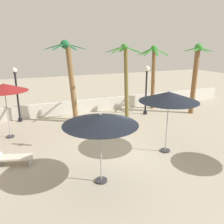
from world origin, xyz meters
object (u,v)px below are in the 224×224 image
at_px(lamp_post_1, 17,91).
at_px(palm_tree_2, 126,75).
at_px(patio_umbrella_1, 169,97).
at_px(lamp_post_0, 146,83).
at_px(patio_umbrella_0, 4,88).
at_px(lounge_chair_0, 9,157).
at_px(palm_tree_1, 70,74).
at_px(patio_umbrella_2, 100,120).
at_px(palm_tree_3, 196,71).
at_px(palm_tree_0, 153,69).

bearing_deg(lamp_post_1, palm_tree_2, -24.42).
height_order(patio_umbrella_1, lamp_post_0, lamp_post_0).
bearing_deg(patio_umbrella_0, lounge_chair_0, -90.30).
bearing_deg(palm_tree_1, lounge_chair_0, -129.98).
bearing_deg(lamp_post_0, palm_tree_2, -152.36).
height_order(palm_tree_1, lamp_post_0, palm_tree_1).
relative_size(palm_tree_1, lamp_post_0, 1.49).
distance_m(patio_umbrella_2, lamp_post_0, 9.22).
height_order(patio_umbrella_1, lounge_chair_0, patio_umbrella_1).
height_order(palm_tree_3, lamp_post_0, palm_tree_3).
distance_m(palm_tree_3, lamp_post_1, 12.31).
bearing_deg(lamp_post_1, palm_tree_1, -25.47).
bearing_deg(palm_tree_3, lamp_post_0, 162.97).
distance_m(palm_tree_2, lamp_post_0, 2.61).
height_order(palm_tree_1, lounge_chair_0, palm_tree_1).
bearing_deg(patio_umbrella_1, palm_tree_2, 89.67).
bearing_deg(patio_umbrella_0, palm_tree_0, 11.98).
relative_size(palm_tree_2, lamp_post_0, 1.43).
relative_size(palm_tree_0, palm_tree_3, 0.97).
xyz_separation_m(palm_tree_3, lounge_chair_0, (-12.57, -3.29, -2.69)).
xyz_separation_m(lamp_post_0, lounge_chair_0, (-9.19, -4.33, -1.91)).
xyz_separation_m(palm_tree_2, lounge_chair_0, (-7.00, -3.18, -2.74)).
bearing_deg(palm_tree_0, patio_umbrella_2, -131.35).
xyz_separation_m(palm_tree_0, lamp_post_0, (-1.29, -1.24, -0.77)).
xyz_separation_m(patio_umbrella_1, palm_tree_2, (0.03, 4.62, 0.43)).
height_order(palm_tree_0, lamp_post_0, palm_tree_0).
xyz_separation_m(patio_umbrella_2, palm_tree_0, (7.27, 8.26, 0.61)).
height_order(lamp_post_1, lounge_chair_0, lamp_post_1).
bearing_deg(lounge_chair_0, patio_umbrella_1, -11.67).
xyz_separation_m(patio_umbrella_1, lamp_post_0, (2.22, 5.76, -0.40)).
bearing_deg(lamp_post_0, lamp_post_1, 168.48).
bearing_deg(palm_tree_0, lounge_chair_0, -152.04).
bearing_deg(palm_tree_2, palm_tree_0, 34.38).
bearing_deg(palm_tree_1, palm_tree_0, 8.63).
relative_size(patio_umbrella_1, palm_tree_2, 0.60).
distance_m(palm_tree_1, palm_tree_2, 3.46).
distance_m(patio_umbrella_1, palm_tree_2, 4.64).
relative_size(patio_umbrella_1, lounge_chair_0, 1.53).
xyz_separation_m(patio_umbrella_2, palm_tree_1, (0.60, 7.24, 0.74)).
distance_m(patio_umbrella_0, palm_tree_3, 12.55).
xyz_separation_m(patio_umbrella_2, lamp_post_0, (5.97, 7.02, -0.15)).
bearing_deg(patio_umbrella_2, patio_umbrella_0, 117.89).
height_order(palm_tree_1, palm_tree_3, palm_tree_1).
distance_m(palm_tree_0, palm_tree_3, 3.09).
relative_size(patio_umbrella_0, palm_tree_1, 0.59).
distance_m(palm_tree_1, lounge_chair_0, 6.57).
relative_size(palm_tree_1, palm_tree_2, 1.04).
bearing_deg(patio_umbrella_0, lamp_post_0, 6.12).
height_order(patio_umbrella_0, patio_umbrella_1, patio_umbrella_0).
xyz_separation_m(patio_umbrella_0, palm_tree_1, (3.80, 1.21, 0.41)).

